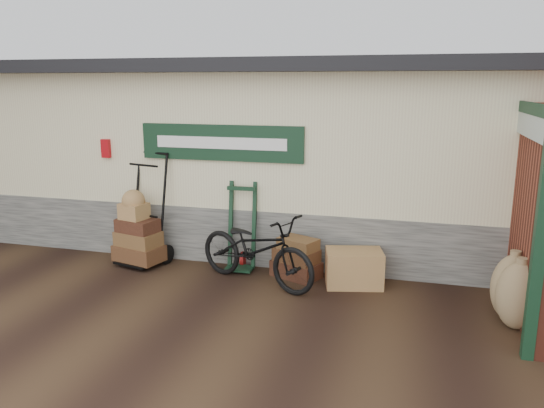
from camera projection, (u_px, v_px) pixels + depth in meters
The scene contains 9 objects.
ground at pixel (219, 287), 7.55m from camera, with size 80.00×80.00×0.00m, color black.
station_building at pixel (270, 151), 9.76m from camera, with size 14.40×4.10×3.20m.
porter_trolley at pixel (146, 207), 8.44m from camera, with size 0.91×0.68×1.81m, color black, non-canonical shape.
green_barrow at pixel (242, 226), 8.18m from camera, with size 0.49×0.42×1.36m, color black, non-canonical shape.
suitcase_stack at pixel (296, 257), 7.90m from camera, with size 0.69×0.44×0.61m, color #381C12, non-canonical shape.
wicker_hamper at pixel (354, 268), 7.58m from camera, with size 0.79×0.52×0.52m, color olive.
bicycle at pixel (256, 245), 7.57m from camera, with size 2.02×0.70×1.17m, color black.
burlap_sack_left at pixel (512, 287), 6.44m from camera, with size 0.52×0.44×0.83m, color #8C684B.
burlap_sack_right at pixel (519, 296), 6.19m from camera, with size 0.52×0.43×0.83m, color #8C684B.
Camera 1 is at (2.60, -6.64, 2.84)m, focal length 35.00 mm.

